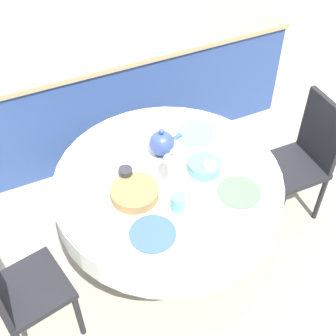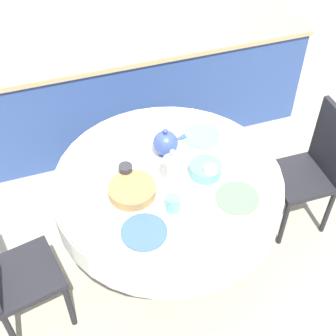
% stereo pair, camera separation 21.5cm
% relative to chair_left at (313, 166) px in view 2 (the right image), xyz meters
% --- Properties ---
extents(ground_plane, '(12.00, 12.00, 0.00)m').
position_rel_chair_left_xyz_m(ground_plane, '(-1.05, 0.02, -0.53)').
color(ground_plane, '#9E937F').
extents(kitchen_counter, '(3.24, 0.64, 0.90)m').
position_rel_chair_left_xyz_m(kitchen_counter, '(-1.05, 1.39, -0.09)').
color(kitchen_counter, '#2D4784').
rests_on(kitchen_counter, ground_plane).
extents(dining_table, '(1.40, 1.40, 0.76)m').
position_rel_chair_left_xyz_m(dining_table, '(-1.05, 0.02, 0.10)').
color(dining_table, brown).
rests_on(dining_table, ground_plane).
extents(chair_left, '(0.41, 0.41, 0.97)m').
position_rel_chair_left_xyz_m(chair_left, '(0.00, 0.00, 0.00)').
color(chair_left, black).
rests_on(chair_left, ground_plane).
extents(chair_right, '(0.47, 0.47, 0.97)m').
position_rel_chair_left_xyz_m(chair_right, '(-2.07, -0.19, 0.00)').
color(chair_right, black).
rests_on(chair_right, ground_plane).
extents(plate_near_left, '(0.26, 0.26, 0.01)m').
position_rel_chair_left_xyz_m(plate_near_left, '(-1.30, -0.33, 0.23)').
color(plate_near_left, '#3856AD').
rests_on(plate_near_left, dining_table).
extents(cup_near_left, '(0.08, 0.08, 0.10)m').
position_rel_chair_left_xyz_m(cup_near_left, '(-1.10, -0.23, 0.27)').
color(cup_near_left, '#5BA39E').
rests_on(cup_near_left, dining_table).
extents(plate_near_right, '(0.26, 0.26, 0.01)m').
position_rel_chair_left_xyz_m(plate_near_right, '(-0.72, -0.27, 0.23)').
color(plate_near_right, '#5BA85B').
rests_on(plate_near_right, dining_table).
extents(cup_near_right, '(0.08, 0.08, 0.10)m').
position_rel_chair_left_xyz_m(cup_near_right, '(-0.81, -0.08, 0.27)').
color(cup_near_right, white).
rests_on(cup_near_right, dining_table).
extents(plate_far_left, '(0.26, 0.26, 0.01)m').
position_rel_chair_left_xyz_m(plate_far_left, '(-1.40, 0.28, 0.23)').
color(plate_far_left, white).
rests_on(plate_far_left, dining_table).
extents(cup_far_left, '(0.08, 0.08, 0.10)m').
position_rel_chair_left_xyz_m(cup_far_left, '(-1.28, 0.10, 0.27)').
color(cup_far_left, '#28282D').
rests_on(cup_far_left, dining_table).
extents(plate_far_right, '(0.26, 0.26, 0.01)m').
position_rel_chair_left_xyz_m(plate_far_right, '(-0.72, 0.30, 0.23)').
color(plate_far_right, '#60BCB7').
rests_on(plate_far_right, dining_table).
extents(cup_far_right, '(0.08, 0.08, 0.10)m').
position_rel_chair_left_xyz_m(cup_far_right, '(-0.93, 0.24, 0.27)').
color(cup_far_right, white).
rests_on(cup_far_right, dining_table).
extents(coffee_carafe, '(0.11, 0.11, 0.25)m').
position_rel_chair_left_xyz_m(coffee_carafe, '(-1.03, -0.01, 0.33)').
color(coffee_carafe, '#B2B2B7').
rests_on(coffee_carafe, dining_table).
extents(teapot, '(0.22, 0.16, 0.21)m').
position_rel_chair_left_xyz_m(teapot, '(-0.99, 0.22, 0.31)').
color(teapot, '#33478E').
rests_on(teapot, dining_table).
extents(bread_basket, '(0.28, 0.28, 0.06)m').
position_rel_chair_left_xyz_m(bread_basket, '(-1.29, -0.04, 0.25)').
color(bread_basket, olive).
rests_on(bread_basket, dining_table).
extents(fruit_bowl, '(0.20, 0.20, 0.07)m').
position_rel_chair_left_xyz_m(fruit_bowl, '(-0.82, -0.03, 0.26)').
color(fruit_bowl, '#569993').
rests_on(fruit_bowl, dining_table).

